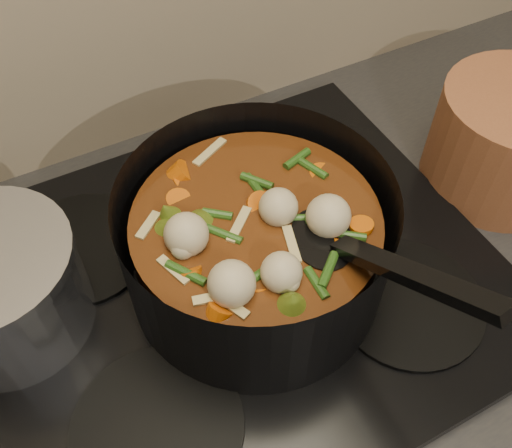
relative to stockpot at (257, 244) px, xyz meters
name	(u,v)px	position (x,y,z in m)	size (l,w,h in m)	color
counter	(245,415)	(-0.02, 0.01, -0.54)	(2.64, 0.64, 0.91)	brown
stovetop	(240,279)	(-0.02, 0.01, -0.08)	(0.62, 0.54, 0.03)	black
stockpot	(257,244)	(0.00, 0.00, 0.00)	(0.31, 0.41, 0.22)	black
terracotta_crock	(508,141)	(0.39, 0.01, -0.02)	(0.21, 0.21, 0.15)	brown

